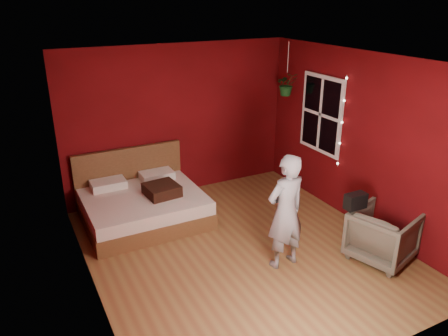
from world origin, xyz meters
TOP-DOWN VIEW (x-y plane):
  - floor at (0.00, 0.00)m, footprint 4.50×4.50m
  - room_walls at (0.00, 0.00)m, footprint 4.04×4.54m
  - window at (1.97, 0.90)m, footprint 0.05×0.97m
  - fairy_lights at (1.94, 0.38)m, footprint 0.04×0.04m
  - bed at (-0.95, 1.52)m, footprint 1.80×1.53m
  - person at (0.31, -0.53)m, footprint 0.59×0.41m
  - armchair at (1.55, -1.03)m, footprint 0.96×0.95m
  - handbag at (1.26, -0.76)m, footprint 0.29×0.15m
  - throw_pillow at (-0.69, 1.31)m, footprint 0.52×0.52m
  - hanging_plant at (1.73, 1.57)m, footprint 0.43×0.39m

SIDE VIEW (x-z plane):
  - floor at x=0.00m, z-range 0.00..0.00m
  - bed at x=-0.95m, z-range -0.24..0.75m
  - armchair at x=1.55m, z-range 0.00..0.70m
  - throw_pillow at x=-0.69m, z-range 0.45..0.62m
  - person at x=0.31m, z-range 0.00..1.54m
  - handbag at x=1.26m, z-range 0.70..0.91m
  - fairy_lights at x=1.94m, z-range 0.77..2.22m
  - window at x=1.97m, z-range 0.87..2.14m
  - room_walls at x=0.00m, z-range 0.37..2.99m
  - hanging_plant at x=1.73m, z-range 1.45..2.35m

